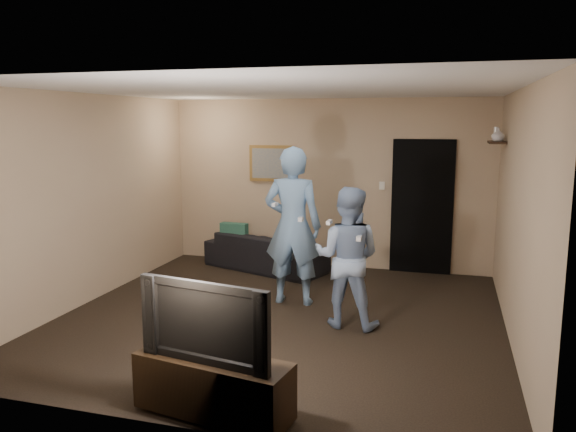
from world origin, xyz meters
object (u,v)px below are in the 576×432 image
(television, at_px, (212,319))
(tv_console, at_px, (213,386))
(wii_player_right, at_px, (347,257))
(sofa, at_px, (266,251))
(wii_player_left, at_px, (293,226))

(television, bearing_deg, tv_console, 9.55)
(tv_console, height_order, wii_player_right, wii_player_right)
(sofa, height_order, television, television)
(wii_player_left, bearing_deg, television, -86.82)
(sofa, xyz_separation_m, wii_player_right, (1.62, -2.04, 0.50))
(sofa, xyz_separation_m, wii_player_left, (0.83, -1.44, 0.70))
(sofa, height_order, tv_console, sofa)
(wii_player_left, bearing_deg, tv_console, -86.82)
(wii_player_right, bearing_deg, tv_console, -105.80)
(wii_player_right, bearing_deg, sofa, 128.58)
(television, relative_size, wii_player_right, 0.70)
(tv_console, distance_m, wii_player_left, 2.94)
(wii_player_left, height_order, wii_player_right, wii_player_left)
(television, bearing_deg, wii_player_right, 83.74)
(television, xyz_separation_m, wii_player_right, (0.63, 2.24, -0.01))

